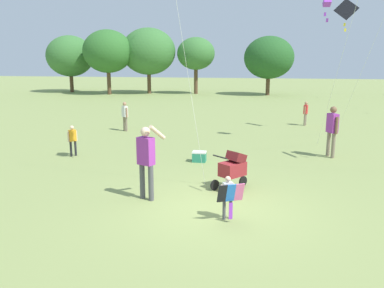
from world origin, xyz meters
The scene contains 11 objects.
ground_plane centered at (0.00, 0.00, 0.00)m, with size 120.00×120.00×0.00m, color #849351.
treeline_distant centered at (-2.44, 28.30, 3.70)m, with size 39.71×6.26×6.18m.
child_with_butterfly_kite centered at (0.38, -0.64, 0.57)m, with size 0.57×0.45×0.96m.
person_adult_flyer centered at (-1.67, 0.27, 1.08)m, with size 0.70×0.53×1.87m.
stroller centered at (0.33, 1.36, 0.61)m, with size 0.92×1.02×1.03m.
kite_orange_delta centered at (4.50, 10.15, 5.28)m, with size 1.33×3.54×5.93m.
person_red_shirt centered at (3.24, 12.01, 0.72)m, with size 0.25×0.37×1.22m.
person_sitting_far centered at (-5.29, 8.95, 0.81)m, with size 0.35×0.33×1.37m.
person_couple_left centered at (-5.46, 4.00, 0.64)m, with size 0.26×0.28×1.09m.
person_kid_running centered at (3.43, 5.40, 1.05)m, with size 0.38×0.52×1.77m.
cooler_box centered at (-0.97, 3.99, 0.18)m, with size 0.45×0.33×0.35m.
Camera 1 is at (0.98, -8.50, 3.38)m, focal length 36.75 mm.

